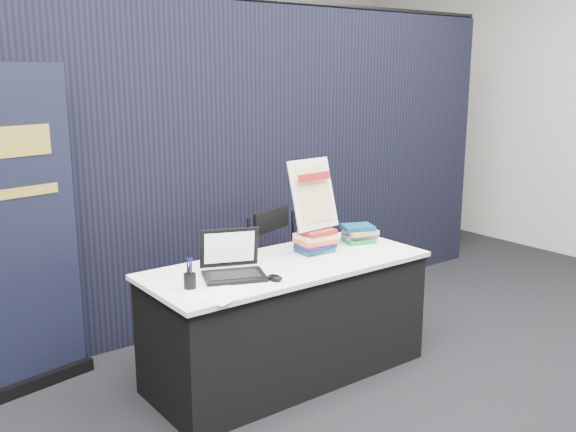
# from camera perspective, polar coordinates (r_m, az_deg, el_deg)

# --- Properties ---
(floor) EXTENTS (8.00, 8.00, 0.00)m
(floor) POSITION_cam_1_polar(r_m,az_deg,el_deg) (3.90, 5.00, -16.69)
(floor) COLOR black
(floor) RESTS_ON ground
(wall_back) EXTENTS (8.00, 0.02, 3.50)m
(wall_back) POSITION_cam_1_polar(r_m,az_deg,el_deg) (6.89, -17.88, 10.89)
(wall_back) COLOR #B7B4AD
(wall_back) RESTS_ON floor
(drape_partition) EXTENTS (6.00, 0.08, 2.40)m
(drape_partition) POSITION_cam_1_polar(r_m,az_deg,el_deg) (4.75, -7.72, 4.06)
(drape_partition) COLOR black
(drape_partition) RESTS_ON floor
(display_table) EXTENTS (1.80, 0.75, 0.75)m
(display_table) POSITION_cam_1_polar(r_m,az_deg,el_deg) (4.11, -0.07, -9.15)
(display_table) COLOR black
(display_table) RESTS_ON floor
(laptop) EXTENTS (0.42, 0.40, 0.26)m
(laptop) POSITION_cam_1_polar(r_m,az_deg,el_deg) (3.73, -5.20, -4.43)
(laptop) COLOR black
(laptop) RESTS_ON display_table
(mouse) EXTENTS (0.08, 0.11, 0.03)m
(mouse) POSITION_cam_1_polar(r_m,az_deg,el_deg) (3.66, -1.18, -5.49)
(mouse) COLOR black
(mouse) RESTS_ON display_table
(brochure_left) EXTENTS (0.27, 0.19, 0.00)m
(brochure_left) POSITION_cam_1_polar(r_m,az_deg,el_deg) (3.65, -6.89, -5.88)
(brochure_left) COLOR silver
(brochure_left) RESTS_ON display_table
(brochure_mid) EXTENTS (0.27, 0.21, 0.00)m
(brochure_mid) POSITION_cam_1_polar(r_m,az_deg,el_deg) (3.59, -7.50, -6.23)
(brochure_mid) COLOR white
(brochure_mid) RESTS_ON display_table
(brochure_right) EXTENTS (0.33, 0.28, 0.00)m
(brochure_right) POSITION_cam_1_polar(r_m,az_deg,el_deg) (3.45, -5.73, -7.00)
(brochure_right) COLOR white
(brochure_right) RESTS_ON display_table
(pen_cup) EXTENTS (0.08, 0.08, 0.09)m
(pen_cup) POSITION_cam_1_polar(r_m,az_deg,el_deg) (3.56, -8.72, -5.74)
(pen_cup) COLOR black
(pen_cup) RESTS_ON display_table
(book_stack_tall) EXTENTS (0.23, 0.19, 0.15)m
(book_stack_tall) POSITION_cam_1_polar(r_m,az_deg,el_deg) (4.20, 2.48, -2.21)
(book_stack_tall) COLOR #165451
(book_stack_tall) RESTS_ON display_table
(book_stack_short) EXTENTS (0.25, 0.22, 0.12)m
(book_stack_short) POSITION_cam_1_polar(r_m,az_deg,el_deg) (4.47, 6.35, -1.56)
(book_stack_short) COLOR #1F7436
(book_stack_short) RESTS_ON display_table
(info_sign) EXTENTS (0.35, 0.17, 0.47)m
(info_sign) POSITION_cam_1_polar(r_m,az_deg,el_deg) (4.16, 2.26, 1.89)
(info_sign) COLOR black
(info_sign) RESTS_ON book_stack_tall
(pullup_banner) EXTENTS (0.84, 0.25, 1.96)m
(pullup_banner) POSITION_cam_1_polar(r_m,az_deg,el_deg) (4.08, -23.12, -3.07)
(pullup_banner) COLOR black
(pullup_banner) RESTS_ON floor
(stacking_chair) EXTENTS (0.53, 0.54, 0.93)m
(stacking_chair) POSITION_cam_1_polar(r_m,az_deg,el_deg) (4.64, -0.32, -4.71)
(stacking_chair) COLOR black
(stacking_chair) RESTS_ON floor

